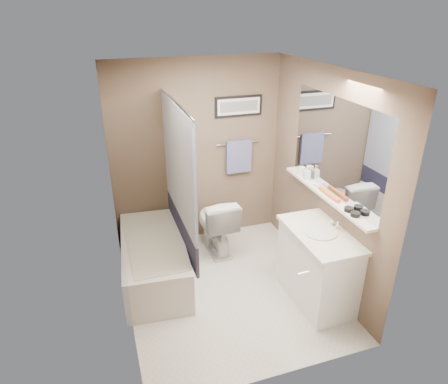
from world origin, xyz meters
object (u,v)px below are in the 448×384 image
object	(u,v)px
hair_brush_front	(333,197)
vanity	(318,268)
toilet	(215,223)
candle_bowl_far	(349,209)
candle_bowl_near	(355,214)
soap_bottle	(307,173)
hair_brush_back	(325,191)
glass_jar	(301,171)
bathtub	(154,260)

from	to	relation	value
hair_brush_front	vanity	bearing A→B (deg)	-139.63
toilet	candle_bowl_far	distance (m)	1.84
toilet	candle_bowl_near	size ratio (longest dim) A/B	8.60
vanity	candle_bowl_near	world-z (taller)	candle_bowl_near
vanity	soap_bottle	size ratio (longest dim) A/B	5.75
hair_brush_front	hair_brush_back	world-z (taller)	same
toilet	hair_brush_front	size ratio (longest dim) A/B	3.52
vanity	hair_brush_front	bearing A→B (deg)	38.65
toilet	soap_bottle	size ratio (longest dim) A/B	4.95
glass_jar	toilet	bearing A→B (deg)	154.16
candle_bowl_near	soap_bottle	bearing A→B (deg)	90.00
toilet	hair_brush_back	bearing A→B (deg)	131.80
toilet	candle_bowl_far	xyz separation A→B (m)	(0.92, -1.41, 0.75)
candle_bowl_far	glass_jar	xyz separation A→B (m)	(0.00, 0.96, 0.03)
hair_brush_back	glass_jar	world-z (taller)	glass_jar
candle_bowl_near	soap_bottle	size ratio (longest dim) A/B	0.58
bathtub	candle_bowl_near	bearing A→B (deg)	-28.25
toilet	candle_bowl_far	size ratio (longest dim) A/B	8.60
glass_jar	bathtub	bearing A→B (deg)	177.32
bathtub	toilet	xyz separation A→B (m)	(0.86, 0.36, 0.14)
candle_bowl_near	soap_bottle	xyz separation A→B (m)	(0.00, 0.94, 0.06)
bathtub	candle_bowl_far	world-z (taller)	candle_bowl_far
vanity	glass_jar	world-z (taller)	glass_jar
hair_brush_front	hair_brush_back	size ratio (longest dim) A/B	1.00
candle_bowl_far	hair_brush_front	distance (m)	0.29
hair_brush_back	soap_bottle	world-z (taller)	soap_bottle
bathtub	vanity	xyz separation A→B (m)	(1.60, -0.92, 0.15)
hair_brush_front	glass_jar	distance (m)	0.68
vanity	candle_bowl_far	distance (m)	0.77
bathtub	soap_bottle	size ratio (longest dim) A/B	9.59
hair_brush_front	hair_brush_back	distance (m)	0.14
toilet	bathtub	bearing A→B (deg)	21.49
vanity	hair_brush_back	bearing A→B (deg)	56.38
candle_bowl_far	hair_brush_front	world-z (taller)	hair_brush_front
soap_bottle	toilet	bearing A→B (deg)	148.06
toilet	hair_brush_back	xyz separation A→B (m)	(0.92, -0.98, 0.75)
candle_bowl_near	candle_bowl_far	world-z (taller)	same
toilet	glass_jar	world-z (taller)	glass_jar
soap_bottle	bathtub	bearing A→B (deg)	173.22
hair_brush_front	bathtub	bearing A→B (deg)	156.97
hair_brush_back	toilet	bearing A→B (deg)	133.24
candle_bowl_far	soap_bottle	size ratio (longest dim) A/B	0.58
toilet	glass_jar	xyz separation A→B (m)	(0.92, -0.45, 0.78)
toilet	glass_jar	size ratio (longest dim) A/B	7.74
vanity	glass_jar	distance (m)	1.15
hair_brush_front	toilet	bearing A→B (deg)	129.47
candle_bowl_far	hair_brush_back	xyz separation A→B (m)	(0.00, 0.43, 0.00)
candle_bowl_far	hair_brush_front	xyz separation A→B (m)	(0.00, 0.29, 0.00)
candle_bowl_near	glass_jar	size ratio (longest dim) A/B	0.90
hair_brush_back	soap_bottle	bearing A→B (deg)	90.00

